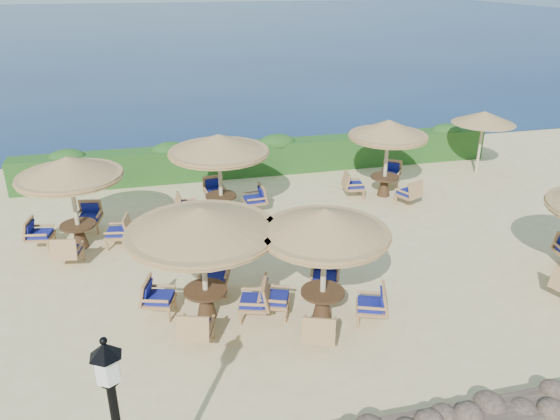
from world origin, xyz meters
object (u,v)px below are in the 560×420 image
object	(u,v)px
extra_parasol	(484,118)
cafe_set_1	(324,246)
cafe_set_3	(71,186)
cafe_set_4	(219,159)
cafe_set_0	(202,239)
cafe_set_5	(387,143)

from	to	relation	value
extra_parasol	cafe_set_1	world-z (taller)	cafe_set_1
cafe_set_3	cafe_set_4	distance (m)	4.29
cafe_set_3	cafe_set_4	size ratio (longest dim) A/B	0.94
extra_parasol	cafe_set_0	distance (m)	13.05
cafe_set_4	cafe_set_5	size ratio (longest dim) A/B	1.11
cafe_set_0	cafe_set_4	bearing A→B (deg)	78.50
cafe_set_0	cafe_set_4	world-z (taller)	same
cafe_set_4	cafe_set_5	xyz separation A→B (m)	(5.64, 0.39, -0.02)
cafe_set_3	cafe_set_4	xyz separation A→B (m)	(4.13, 1.18, 0.06)
cafe_set_5	extra_parasol	bearing A→B (deg)	15.75
extra_parasol	cafe_set_5	bearing A→B (deg)	-164.25
cafe_set_5	cafe_set_1	bearing A→B (deg)	-123.56
cafe_set_0	cafe_set_1	distance (m)	2.57
cafe_set_1	cafe_set_3	bearing A→B (deg)	138.76
extra_parasol	cafe_set_3	bearing A→B (deg)	-168.83
extra_parasol	cafe_set_1	bearing A→B (deg)	-138.34
cafe_set_4	cafe_set_3	bearing A→B (deg)	-164.09
extra_parasol	cafe_set_1	xyz separation A→B (m)	(-8.56, -7.62, -0.35)
cafe_set_3	cafe_set_5	xyz separation A→B (m)	(9.77, 1.56, 0.04)
cafe_set_1	cafe_set_5	bearing A→B (deg)	56.44
extra_parasol	cafe_set_0	world-z (taller)	cafe_set_0
extra_parasol	cafe_set_0	size ratio (longest dim) A/B	0.74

